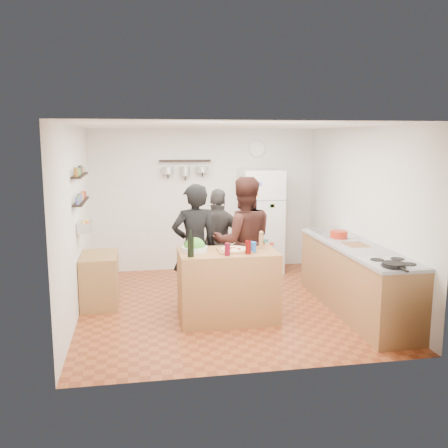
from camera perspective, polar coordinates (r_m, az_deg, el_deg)
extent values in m
plane|color=brown|center=(7.17, 0.14, -9.23)|extent=(4.20, 4.20, 0.00)
plane|color=white|center=(6.78, 0.15, 11.17)|extent=(4.20, 4.20, 0.00)
plane|color=silver|center=(8.92, -2.24, 2.77)|extent=(4.00, 0.00, 4.00)
plane|color=silver|center=(6.81, -16.66, 0.20)|extent=(0.00, 4.20, 4.20)
plane|color=silver|center=(7.48, 15.41, 1.08)|extent=(0.00, 4.20, 4.20)
cube|color=olive|center=(6.50, 0.44, -7.04)|extent=(1.25, 0.72, 0.91)
cube|color=olive|center=(6.38, 1.18, -3.05)|extent=(0.42, 0.34, 0.02)
cylinder|color=beige|center=(6.37, 1.19, -2.88)|extent=(0.34, 0.34, 0.02)
cylinder|color=silver|center=(6.36, -3.36, -2.88)|extent=(0.33, 0.33, 0.07)
cylinder|color=black|center=(6.07, -3.83, -2.67)|extent=(0.08, 0.08, 0.24)
cylinder|color=#540717|center=(6.13, 0.39, -2.91)|extent=(0.06, 0.06, 0.16)
cylinder|color=#500806|center=(6.22, 2.78, -2.66)|extent=(0.07, 0.07, 0.17)
cylinder|color=olive|center=(6.50, 4.27, -2.04)|extent=(0.06, 0.06, 0.19)
cylinder|color=#1C4F9A|center=(6.31, 3.32, -2.66)|extent=(0.08, 0.08, 0.13)
imported|color=black|center=(6.86, -3.39, -2.59)|extent=(0.69, 0.51, 1.74)
imported|color=black|center=(6.96, 2.23, -2.05)|extent=(0.90, 0.70, 1.82)
imported|color=#2B2826|center=(7.41, -0.60, -2.16)|extent=(1.02, 0.74, 1.61)
cube|color=#9E7042|center=(7.03, 14.81, -6.11)|extent=(0.63, 2.63, 0.90)
cube|color=white|center=(6.10, 18.73, -4.26)|extent=(0.60, 0.62, 0.02)
cylinder|color=black|center=(5.87, 18.85, -4.45)|extent=(0.26, 0.26, 0.05)
cube|color=silver|center=(7.68, 12.32, -1.11)|extent=(0.50, 0.80, 0.03)
cube|color=brown|center=(6.96, 14.83, -2.37)|extent=(0.30, 0.40, 0.02)
cylinder|color=#A52412|center=(7.34, 12.99, -1.18)|extent=(0.25, 0.25, 0.10)
cube|color=white|center=(8.81, 4.22, 0.36)|extent=(0.70, 0.68, 1.80)
cylinder|color=silver|center=(9.02, 3.80, 8.56)|extent=(0.30, 0.03, 0.30)
cube|color=black|center=(6.96, -16.00, 2.51)|extent=(0.12, 1.00, 0.02)
cube|color=black|center=(6.93, -16.14, 5.38)|extent=(0.12, 1.00, 0.02)
cube|color=silver|center=(7.01, -15.63, -0.32)|extent=(0.18, 0.35, 0.14)
cube|color=olive|center=(7.28, -14.00, -6.22)|extent=(0.50, 0.80, 0.73)
cube|color=black|center=(8.72, -4.47, 7.20)|extent=(0.90, 0.04, 0.04)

